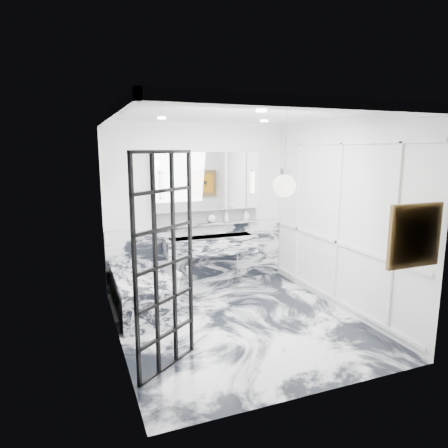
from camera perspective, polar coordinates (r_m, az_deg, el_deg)
name	(u,v)px	position (r m, az deg, el deg)	size (l,w,h in m)	color
floor	(238,322)	(5.71, 2.07, -13.76)	(3.60, 3.60, 0.00)	silver
ceiling	(240,113)	(5.22, 2.28, 15.50)	(3.60, 3.60, 0.00)	white
wall_back	(198,205)	(6.95, -3.75, 2.71)	(3.60, 3.60, 0.00)	white
wall_front	(318,256)	(3.74, 13.23, -4.48)	(3.60, 3.60, 0.00)	white
wall_left	(115,232)	(4.88, -15.32, -1.05)	(3.60, 3.60, 0.00)	white
wall_right	(339,215)	(6.09, 16.11, 1.18)	(3.60, 3.60, 0.00)	white
marble_clad_back	(199,254)	(7.10, -3.61, -4.32)	(3.18, 0.05, 1.05)	silver
marble_clad_left	(116,236)	(4.90, -15.11, -1.73)	(0.02, 3.56, 2.68)	silver
panel_molding	(338,222)	(6.10, 15.91, 0.25)	(0.03, 3.40, 2.30)	white
soap_bottle_a	(226,216)	(7.06, 0.34, 1.18)	(0.08, 0.08, 0.21)	#8C5919
soap_bottle_b	(245,215)	(7.21, 3.07, 1.25)	(0.08, 0.08, 0.18)	#4C4C51
soap_bottle_c	(246,216)	(7.22, 3.22, 1.19)	(0.13, 0.13, 0.17)	silver
face_pot	(212,218)	(6.97, -1.76, 0.80)	(0.14, 0.14, 0.14)	white
amber_bottle	(213,220)	(6.98, -1.62, 0.61)	(0.04, 0.04, 0.10)	#8C5919
flower_vase	(176,285)	(5.31, -6.81, -8.66)	(0.08, 0.08, 0.12)	silver
crittall_door	(165,265)	(4.25, -8.43, -5.77)	(0.88, 0.04, 2.33)	black
artwork	(415,236)	(4.53, 25.62, -1.51)	(0.57, 0.05, 0.57)	#C69414
pendant_light	(284,186)	(3.93, 8.64, 5.39)	(0.22, 0.22, 0.22)	white
trough_sink	(211,245)	(6.90, -1.88, -3.01)	(1.60, 0.45, 0.30)	silver
ledge	(208,224)	(6.98, -2.35, 0.01)	(1.90, 0.14, 0.04)	silver
subway_tile	(206,216)	(7.01, -2.52, 1.18)	(1.90, 0.03, 0.23)	white
mirror_cabinet	(207,181)	(6.88, -2.41, 6.16)	(1.90, 0.16, 1.00)	white
sconce_left	(161,185)	(6.57, -8.94, 5.48)	(0.07, 0.07, 0.40)	white
sconce_right	(253,182)	(7.11, 4.14, 5.96)	(0.07, 0.07, 0.40)	white
bathtub	(142,292)	(6.10, -11.70, -9.55)	(0.75, 1.65, 0.55)	silver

